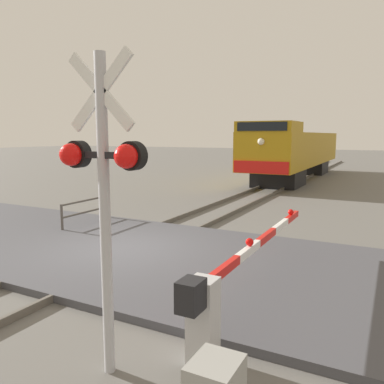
# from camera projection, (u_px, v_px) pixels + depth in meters

# --- Properties ---
(ground_plane) EXTENTS (160.00, 160.00, 0.00)m
(ground_plane) POSITION_uv_depth(u_px,v_px,m) (122.00, 253.00, 10.13)
(ground_plane) COLOR #605E59
(rail_track_left) EXTENTS (0.08, 80.00, 0.15)m
(rail_track_left) POSITION_uv_depth(u_px,v_px,m) (101.00, 247.00, 10.44)
(rail_track_left) COLOR #59544C
(rail_track_left) RESTS_ON ground_plane
(rail_track_right) EXTENTS (0.08, 80.00, 0.15)m
(rail_track_right) POSITION_uv_depth(u_px,v_px,m) (145.00, 254.00, 9.79)
(rail_track_right) COLOR #59544C
(rail_track_right) RESTS_ON ground_plane
(road_surface) EXTENTS (36.00, 6.04, 0.15)m
(road_surface) POSITION_uv_depth(u_px,v_px,m) (122.00, 251.00, 10.12)
(road_surface) COLOR #47474C
(road_surface) RESTS_ON ground_plane
(locomotive) EXTENTS (3.09, 16.53, 3.78)m
(locomotive) POSITION_uv_depth(u_px,v_px,m) (296.00, 151.00, 26.99)
(locomotive) COLOR black
(locomotive) RESTS_ON ground_plane
(crossing_signal) EXTENTS (1.18, 0.33, 4.04)m
(crossing_signal) POSITION_uv_depth(u_px,v_px,m) (103.00, 180.00, 4.70)
(crossing_signal) COLOR #ADADB2
(crossing_signal) RESTS_ON ground_plane
(crossing_gate) EXTENTS (0.36, 5.95, 1.30)m
(crossing_gate) POSITION_uv_depth(u_px,v_px,m) (226.00, 286.00, 5.82)
(crossing_gate) COLOR silver
(crossing_gate) RESTS_ON ground_plane
(guard_railing) EXTENTS (0.08, 2.23, 0.95)m
(guard_railing) POSITION_uv_depth(u_px,v_px,m) (86.00, 209.00, 12.90)
(guard_railing) COLOR #4C4742
(guard_railing) RESTS_ON ground_plane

